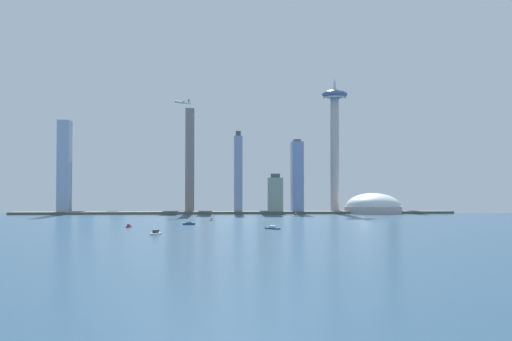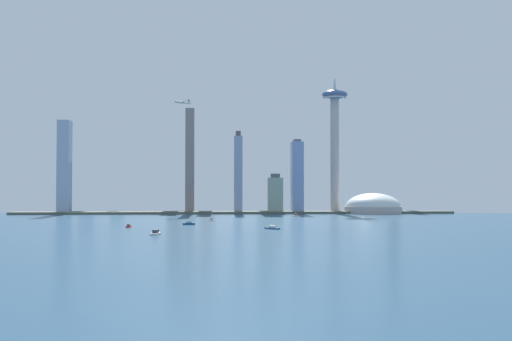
% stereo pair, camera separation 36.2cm
% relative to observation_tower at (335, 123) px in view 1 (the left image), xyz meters
% --- Properties ---
extents(ground_plane, '(6000.00, 6000.00, 0.00)m').
position_rel_observation_tower_xyz_m(ground_plane, '(-167.38, -549.17, -150.65)').
color(ground_plane, navy).
extents(waterfront_pier, '(713.72, 44.64, 3.90)m').
position_rel_observation_tower_xyz_m(waterfront_pier, '(-167.38, -14.63, -148.70)').
color(waterfront_pier, '#555B4E').
rests_on(waterfront_pier, ground).
extents(observation_tower, '(43.32, 43.32, 300.03)m').
position_rel_observation_tower_xyz_m(observation_tower, '(0.00, 0.00, 0.00)').
color(observation_tower, beige).
rests_on(observation_tower, ground).
extents(stadium_dome, '(94.14, 94.14, 43.69)m').
position_rel_observation_tower_xyz_m(stadium_dome, '(60.52, -16.69, -140.35)').
color(stadium_dome, '#BEAEA5').
rests_on(stadium_dome, ground).
extents(skyscraper_0, '(18.78, 26.99, 122.09)m').
position_rel_observation_tower_xyz_m(skyscraper_0, '(-65.56, -13.54, -90.87)').
color(skyscraper_0, '#7F94C4').
rests_on(skyscraper_0, ground).
extents(skyscraper_1, '(15.88, 12.77, 184.47)m').
position_rel_observation_tower_xyz_m(skyscraper_1, '(127.06, 93.12, -60.52)').
color(skyscraper_1, gray).
rests_on(skyscraper_1, ground).
extents(skyscraper_2, '(13.88, 22.33, 173.48)m').
position_rel_observation_tower_xyz_m(skyscraper_2, '(-242.32, 1.89, -63.91)').
color(skyscraper_2, gray).
rests_on(skyscraper_2, ground).
extents(skyscraper_3, '(18.47, 27.92, 46.19)m').
position_rel_observation_tower_xyz_m(skyscraper_3, '(-367.04, 43.67, -127.55)').
color(skyscraper_3, '#8AB8BB').
rests_on(skyscraper_3, ground).
extents(skyscraper_4, '(18.89, 24.31, 150.72)m').
position_rel_observation_tower_xyz_m(skyscraper_4, '(-442.42, -13.47, -75.29)').
color(skyscraper_4, '#9EACC8').
rests_on(skyscraper_4, ground).
extents(skyscraper_5, '(27.55, 23.70, 185.66)m').
position_rel_observation_tower_xyz_m(skyscraper_5, '(-113.15, 38.59, -65.64)').
color(skyscraper_5, '#98A69B').
rests_on(skyscraper_5, ground).
extents(skyscraper_6, '(21.98, 26.05, 167.44)m').
position_rel_observation_tower_xyz_m(skyscraper_6, '(-215.93, 44.19, -69.63)').
color(skyscraper_6, beige).
rests_on(skyscraper_6, ground).
extents(skyscraper_7, '(23.19, 16.53, 85.78)m').
position_rel_observation_tower_xyz_m(skyscraper_7, '(-422.06, 54.71, -107.76)').
color(skyscraper_7, '#9AABC7').
rests_on(skyscraper_7, ground).
extents(skyscraper_8, '(26.34, 25.29, 56.25)m').
position_rel_observation_tower_xyz_m(skyscraper_8, '(-247.31, 52.26, -123.92)').
color(skyscraper_8, '#A3B3C8').
rests_on(skyscraper_8, ground).
extents(skyscraper_9, '(25.93, 22.83, 160.70)m').
position_rel_observation_tower_xyz_m(skyscraper_9, '(-271.50, 74.40, -72.38)').
color(skyscraper_9, slate).
rests_on(skyscraper_9, ground).
extents(skyscraper_10, '(23.17, 22.30, 66.52)m').
position_rel_observation_tower_xyz_m(skyscraper_10, '(-212.32, 97.08, -119.82)').
color(skyscraper_10, slate).
rests_on(skyscraper_10, ground).
extents(skyscraper_11, '(24.11, 15.92, 65.45)m').
position_rel_observation_tower_xyz_m(skyscraper_11, '(-101.76, -15.65, -119.95)').
color(skyscraper_11, '#95A795').
rests_on(skyscraper_11, ground).
extents(skyscraper_12, '(13.65, 12.73, 135.48)m').
position_rel_observation_tower_xyz_m(skyscraper_12, '(-162.63, -12.24, -85.46)').
color(skyscraper_12, '#8F9BBD').
rests_on(skyscraper_12, ground).
extents(boat_0, '(7.10, 9.50, 10.79)m').
position_rel_observation_tower_xyz_m(boat_0, '(-204.05, -232.57, -149.13)').
color(boat_0, white).
rests_on(boat_0, ground).
extents(boat_1, '(4.94, 10.19, 3.50)m').
position_rel_observation_tower_xyz_m(boat_1, '(-290.79, -344.91, -149.39)').
color(boat_1, red).
rests_on(boat_1, ground).
extents(boat_2, '(14.15, 5.77, 8.71)m').
position_rel_observation_tower_xyz_m(boat_2, '(-228.68, -305.40, -149.06)').
color(boat_2, navy).
rests_on(boat_2, ground).
extents(boat_3, '(7.56, 16.43, 8.02)m').
position_rel_observation_tower_xyz_m(boat_3, '(-81.66, -114.93, -149.25)').
color(boat_3, beige).
rests_on(boat_3, ground).
extents(boat_4, '(15.29, 17.10, 9.11)m').
position_rel_observation_tower_xyz_m(boat_4, '(-140.25, -381.40, -149.33)').
color(boat_4, '#235186').
rests_on(boat_4, ground).
extents(boat_5, '(8.94, 16.58, 4.75)m').
position_rel_observation_tower_xyz_m(boat_5, '(-251.27, -450.34, -148.94)').
color(boat_5, white).
rests_on(boat_5, ground).
extents(airplane, '(27.22, 27.64, 8.38)m').
position_rel_observation_tower_xyz_m(airplane, '(-254.12, -7.67, 32.05)').
color(airplane, silver).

